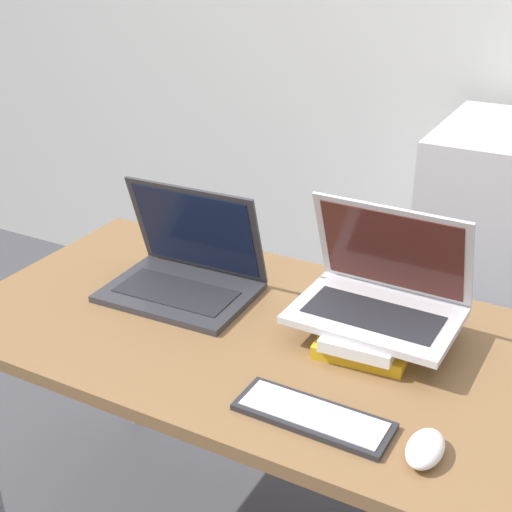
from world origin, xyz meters
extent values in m
cube|color=brown|center=(0.00, 0.36, 0.69)|extent=(1.50, 0.73, 0.03)
cylinder|color=gray|center=(-0.69, 0.67, 0.34)|extent=(0.05, 0.05, 0.67)
cube|color=#333338|center=(-0.31, 0.41, 0.71)|extent=(0.36, 0.27, 0.02)
cube|color=#232328|center=(-0.31, 0.40, 0.72)|extent=(0.29, 0.14, 0.00)
cube|color=#333338|center=(-0.31, 0.50, 0.84)|extent=(0.35, 0.09, 0.25)
cube|color=#0F1938|center=(-0.31, 0.50, 0.84)|extent=(0.32, 0.08, 0.22)
cube|color=gold|center=(0.17, 0.42, 0.72)|extent=(0.21, 0.22, 0.03)
cube|color=white|center=(0.17, 0.42, 0.75)|extent=(0.17, 0.24, 0.03)
cube|color=silver|center=(0.17, 0.44, 0.77)|extent=(0.35, 0.25, 0.02)
cube|color=#232328|center=(0.17, 0.43, 0.78)|extent=(0.29, 0.13, 0.00)
cube|color=silver|center=(0.18, 0.52, 0.89)|extent=(0.35, 0.10, 0.23)
cube|color=#4C1E19|center=(0.18, 0.52, 0.89)|extent=(0.31, 0.09, 0.20)
cube|color=#28282D|center=(0.17, 0.14, 0.71)|extent=(0.29, 0.11, 0.01)
cube|color=silver|center=(0.17, 0.14, 0.72)|extent=(0.27, 0.09, 0.00)
ellipsoid|color=white|center=(0.38, 0.13, 0.72)|extent=(0.06, 0.11, 0.04)
cube|color=silver|center=(0.34, 1.26, 0.50)|extent=(0.51, 0.54, 0.99)
camera|label=1|loc=(0.58, -0.83, 1.54)|focal=50.00mm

